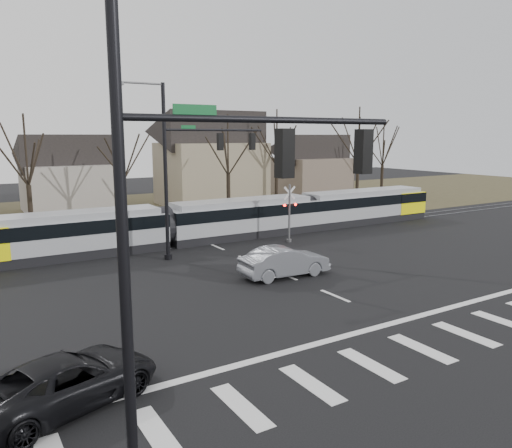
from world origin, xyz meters
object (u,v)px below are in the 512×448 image
sedan (285,262)px  suv (68,380)px  tram (241,217)px  rail_crossing_signal (289,215)px

sedan → suv: size_ratio=0.88×
sedan → suv: (-12.22, -7.34, -0.09)m
sedan → tram: bearing=-15.0°
tram → rail_crossing_signal: (2.03, -3.21, 0.39)m
sedan → rail_crossing_signal: rail_crossing_signal is taller
suv → rail_crossing_signal: (17.36, 14.23, 1.18)m
tram → rail_crossing_signal: rail_crossing_signal is taller
tram → sedan: (-3.12, -10.10, -0.71)m
tram → suv: bearing=-131.3°
tram → suv: tram is taller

